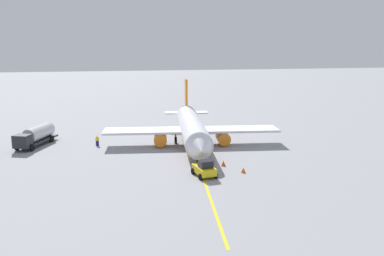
{
  "coord_description": "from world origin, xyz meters",
  "views": [
    {
      "loc": [
        64.85,
        -13.25,
        16.44
      ],
      "look_at": [
        0.0,
        0.0,
        3.0
      ],
      "focal_mm": 38.68,
      "sensor_mm": 36.0,
      "label": 1
    }
  ],
  "objects_px": {
    "safety_cone_nose": "(243,170)",
    "refueling_worker": "(97,141)",
    "safety_cone_wingtip": "(223,163)",
    "airplane": "(192,129)",
    "pushback_tug": "(204,169)",
    "fuel_tanker": "(36,135)"
  },
  "relations": [
    {
      "from": "fuel_tanker",
      "to": "safety_cone_nose",
      "type": "distance_m",
      "value": 35.65
    },
    {
      "from": "fuel_tanker",
      "to": "safety_cone_wingtip",
      "type": "xyz_separation_m",
      "value": [
        17.47,
        27.14,
        -1.35
      ]
    },
    {
      "from": "safety_cone_nose",
      "to": "refueling_worker",
      "type": "bearing_deg",
      "value": -134.84
    },
    {
      "from": "pushback_tug",
      "to": "safety_cone_wingtip",
      "type": "bearing_deg",
      "value": 137.55
    },
    {
      "from": "safety_cone_nose",
      "to": "safety_cone_wingtip",
      "type": "height_order",
      "value": "safety_cone_wingtip"
    },
    {
      "from": "safety_cone_nose",
      "to": "airplane",
      "type": "bearing_deg",
      "value": -167.35
    },
    {
      "from": "fuel_tanker",
      "to": "pushback_tug",
      "type": "height_order",
      "value": "fuel_tanker"
    },
    {
      "from": "refueling_worker",
      "to": "fuel_tanker",
      "type": "bearing_deg",
      "value": -101.77
    },
    {
      "from": "pushback_tug",
      "to": "safety_cone_nose",
      "type": "xyz_separation_m",
      "value": [
        -0.53,
        5.34,
        -0.66
      ]
    },
    {
      "from": "airplane",
      "to": "safety_cone_wingtip",
      "type": "bearing_deg",
      "value": 8.53
    },
    {
      "from": "safety_cone_wingtip",
      "to": "safety_cone_nose",
      "type": "bearing_deg",
      "value": 26.42
    },
    {
      "from": "safety_cone_wingtip",
      "to": "fuel_tanker",
      "type": "bearing_deg",
      "value": -122.77
    },
    {
      "from": "safety_cone_nose",
      "to": "safety_cone_wingtip",
      "type": "distance_m",
      "value": 3.84
    },
    {
      "from": "fuel_tanker",
      "to": "safety_cone_wingtip",
      "type": "bearing_deg",
      "value": 57.23
    },
    {
      "from": "airplane",
      "to": "fuel_tanker",
      "type": "relative_size",
      "value": 3.11
    },
    {
      "from": "fuel_tanker",
      "to": "refueling_worker",
      "type": "height_order",
      "value": "fuel_tanker"
    },
    {
      "from": "airplane",
      "to": "safety_cone_wingtip",
      "type": "relative_size",
      "value": 42.69
    },
    {
      "from": "pushback_tug",
      "to": "airplane",
      "type": "bearing_deg",
      "value": 174.0
    },
    {
      "from": "refueling_worker",
      "to": "safety_cone_nose",
      "type": "bearing_deg",
      "value": 45.16
    },
    {
      "from": "fuel_tanker",
      "to": "safety_cone_nose",
      "type": "height_order",
      "value": "fuel_tanker"
    },
    {
      "from": "airplane",
      "to": "pushback_tug",
      "type": "distance_m",
      "value": 16.75
    },
    {
      "from": "airplane",
      "to": "safety_cone_nose",
      "type": "relative_size",
      "value": 45.75
    }
  ]
}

